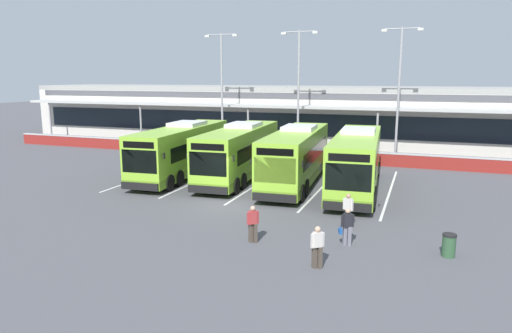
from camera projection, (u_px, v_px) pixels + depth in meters
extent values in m
plane|color=#4C4C51|center=(228.00, 203.00, 26.01)|extent=(200.00, 200.00, 0.00)
cube|color=beige|center=(326.00, 117.00, 50.38)|extent=(70.00, 10.00, 5.50)
cube|color=#19232D|center=(316.00, 125.00, 45.83)|extent=(66.00, 0.08, 2.20)
cube|color=#4C4C51|center=(317.00, 96.00, 45.28)|extent=(68.00, 0.08, 0.60)
cube|color=beige|center=(313.00, 107.00, 44.11)|extent=(67.00, 3.00, 0.24)
cube|color=gray|center=(327.00, 89.00, 49.80)|extent=(70.00, 10.00, 0.50)
cylinder|color=#999999|center=(50.00, 120.00, 53.86)|extent=(0.20, 0.20, 4.20)
cylinder|color=#999999|center=(141.00, 123.00, 49.68)|extent=(0.20, 0.20, 4.20)
cylinder|color=#999999|center=(248.00, 128.00, 45.49)|extent=(0.20, 0.20, 4.20)
cylinder|color=#999999|center=(377.00, 133.00, 41.31)|extent=(0.20, 0.20, 4.20)
cube|color=maroon|center=(296.00, 155.00, 39.28)|extent=(60.00, 0.36, 1.00)
cube|color=#B2B2B2|center=(296.00, 148.00, 39.18)|extent=(60.00, 0.40, 0.10)
cube|color=#8CC633|center=(182.00, 149.00, 33.09)|extent=(3.40, 12.15, 3.19)
cube|color=olive|center=(183.00, 167.00, 33.34)|extent=(3.42, 12.17, 0.56)
cube|color=black|center=(184.00, 145.00, 33.42)|extent=(3.26, 9.76, 0.96)
cube|color=black|center=(140.00, 161.00, 27.45)|extent=(2.31, 0.26, 1.40)
cube|color=black|center=(139.00, 145.00, 27.25)|extent=(2.05, 0.23, 0.40)
cube|color=silver|center=(187.00, 124.00, 33.70)|extent=(2.24, 2.94, 0.28)
cube|color=black|center=(140.00, 186.00, 27.63)|extent=(2.46, 0.33, 0.44)
cube|color=black|center=(164.00, 156.00, 27.32)|extent=(0.09, 0.13, 0.36)
cube|color=black|center=(121.00, 154.00, 28.10)|extent=(0.09, 0.13, 0.36)
cylinder|color=black|center=(220.00, 158.00, 37.37)|extent=(0.39, 1.06, 1.04)
cylinder|color=black|center=(193.00, 157.00, 38.02)|extent=(0.39, 1.06, 1.04)
cylinder|color=black|center=(179.00, 178.00, 30.01)|extent=(0.39, 1.06, 1.04)
cylinder|color=black|center=(146.00, 176.00, 30.66)|extent=(0.39, 1.06, 1.04)
cylinder|color=black|center=(169.00, 183.00, 28.69)|extent=(0.39, 1.06, 1.04)
cylinder|color=black|center=(135.00, 181.00, 29.34)|extent=(0.39, 1.06, 1.04)
cube|color=#8CC633|center=(240.00, 151.00, 32.27)|extent=(3.40, 12.15, 3.19)
cube|color=olive|center=(240.00, 169.00, 32.52)|extent=(3.42, 12.17, 0.56)
cube|color=black|center=(241.00, 147.00, 32.60)|extent=(3.26, 9.76, 0.96)
cube|color=black|center=(208.00, 164.00, 26.63)|extent=(2.31, 0.26, 1.40)
cube|color=black|center=(208.00, 147.00, 26.43)|extent=(2.05, 0.23, 0.40)
cube|color=silver|center=(244.00, 125.00, 32.88)|extent=(2.24, 2.94, 0.28)
cube|color=black|center=(208.00, 190.00, 26.81)|extent=(2.46, 0.33, 0.44)
cube|color=black|center=(234.00, 158.00, 26.50)|extent=(0.09, 0.13, 0.36)
cube|color=black|center=(187.00, 156.00, 27.29)|extent=(0.09, 0.13, 0.36)
cylinder|color=black|center=(272.00, 160.00, 36.55)|extent=(0.39, 1.06, 1.04)
cylinder|color=black|center=(243.00, 159.00, 37.20)|extent=(0.39, 1.06, 1.04)
cylinder|color=black|center=(242.00, 181.00, 29.19)|extent=(0.39, 1.06, 1.04)
cylinder|color=black|center=(207.00, 179.00, 29.84)|extent=(0.39, 1.06, 1.04)
cylinder|color=black|center=(235.00, 186.00, 27.87)|extent=(0.39, 1.06, 1.04)
cylinder|color=black|center=(199.00, 183.00, 28.52)|extent=(0.39, 1.06, 1.04)
cube|color=#8CC633|center=(296.00, 155.00, 30.49)|extent=(3.40, 12.15, 3.19)
cube|color=olive|center=(296.00, 175.00, 30.74)|extent=(3.42, 12.17, 0.56)
cube|color=black|center=(297.00, 151.00, 30.82)|extent=(3.26, 9.76, 0.96)
cube|color=black|center=(275.00, 170.00, 24.85)|extent=(2.31, 0.26, 1.40)
cube|color=black|center=(275.00, 152.00, 24.65)|extent=(2.05, 0.23, 0.40)
cube|color=silver|center=(299.00, 128.00, 31.10)|extent=(2.24, 2.94, 0.28)
cube|color=black|center=(274.00, 198.00, 25.03)|extent=(2.46, 0.33, 0.44)
cube|color=black|center=(303.00, 164.00, 24.71)|extent=(0.09, 0.13, 0.36)
cube|color=black|center=(251.00, 161.00, 25.50)|extent=(0.09, 0.13, 0.36)
cylinder|color=black|center=(323.00, 164.00, 34.77)|extent=(0.39, 1.06, 1.04)
cylinder|color=black|center=(292.00, 163.00, 35.42)|extent=(0.39, 1.06, 1.04)
cylinder|color=black|center=(305.00, 188.00, 27.41)|extent=(0.39, 1.06, 1.04)
cylinder|color=black|center=(266.00, 185.00, 28.06)|extent=(0.39, 1.06, 1.04)
cylinder|color=black|center=(301.00, 193.00, 26.09)|extent=(0.39, 1.06, 1.04)
cylinder|color=black|center=(260.00, 191.00, 26.73)|extent=(0.39, 1.06, 1.04)
cube|color=#8CC633|center=(356.00, 160.00, 28.74)|extent=(3.40, 12.15, 3.19)
cube|color=olive|center=(356.00, 181.00, 28.99)|extent=(3.42, 12.17, 0.56)
cube|color=black|center=(357.00, 155.00, 29.07)|extent=(3.26, 9.76, 0.96)
cube|color=black|center=(348.00, 177.00, 23.10)|extent=(2.31, 0.26, 1.40)
cube|color=black|center=(349.00, 158.00, 22.90)|extent=(2.05, 0.23, 0.40)
cube|color=silver|center=(359.00, 131.00, 29.35)|extent=(2.24, 2.94, 0.28)
cube|color=black|center=(347.00, 207.00, 23.28)|extent=(2.46, 0.33, 0.44)
cube|color=black|center=(379.00, 171.00, 22.97)|extent=(0.09, 0.13, 0.36)
cube|color=black|center=(320.00, 168.00, 23.76)|extent=(0.09, 0.13, 0.36)
cylinder|color=black|center=(377.00, 169.00, 33.02)|extent=(0.39, 1.06, 1.04)
cylinder|color=black|center=(343.00, 167.00, 33.67)|extent=(0.39, 1.06, 1.04)
cylinder|color=black|center=(373.00, 195.00, 25.66)|extent=(0.39, 1.06, 1.04)
cylinder|color=black|center=(330.00, 192.00, 26.31)|extent=(0.39, 1.06, 1.04)
cylinder|color=black|center=(372.00, 202.00, 24.34)|extent=(0.39, 1.06, 1.04)
cylinder|color=black|center=(327.00, 198.00, 24.99)|extent=(0.39, 1.06, 1.04)
cube|color=silver|center=(157.00, 172.00, 34.37)|extent=(0.14, 13.00, 0.01)
cube|color=silver|center=(207.00, 177.00, 32.96)|extent=(0.14, 13.00, 0.01)
cube|color=silver|center=(263.00, 181.00, 31.54)|extent=(0.14, 13.00, 0.01)
cube|color=silver|center=(323.00, 186.00, 30.12)|extent=(0.14, 13.00, 0.01)
cube|color=silver|center=(390.00, 191.00, 28.70)|extent=(0.14, 13.00, 0.01)
cube|color=slate|center=(345.00, 235.00, 19.45)|extent=(0.20, 0.22, 0.84)
cube|color=slate|center=(349.00, 236.00, 19.34)|extent=(0.20, 0.22, 0.84)
cube|color=black|center=(348.00, 220.00, 19.26)|extent=(0.40, 0.34, 0.56)
cube|color=black|center=(342.00, 221.00, 19.25)|extent=(0.12, 0.13, 0.54)
cube|color=black|center=(353.00, 220.00, 19.28)|extent=(0.12, 0.13, 0.54)
sphere|color=tan|center=(348.00, 211.00, 19.19)|extent=(0.22, 0.22, 0.22)
cube|color=#194C9E|center=(340.00, 231.00, 19.36)|extent=(0.22, 0.30, 0.22)
cylinder|color=#194C9E|center=(340.00, 227.00, 19.32)|extent=(0.02, 0.02, 0.16)
cube|color=#4C4238|center=(251.00, 233.00, 19.78)|extent=(0.23, 0.23, 0.84)
cube|color=#4C4238|center=(255.00, 233.00, 19.74)|extent=(0.23, 0.23, 0.84)
cube|color=#B23838|center=(253.00, 217.00, 19.63)|extent=(0.39, 0.40, 0.56)
cube|color=#B23838|center=(248.00, 219.00, 19.54)|extent=(0.13, 0.13, 0.54)
cube|color=#B23838|center=(258.00, 217.00, 19.73)|extent=(0.13, 0.13, 0.54)
sphere|color=tan|center=(253.00, 208.00, 19.55)|extent=(0.22, 0.22, 0.22)
cube|color=black|center=(347.00, 218.00, 21.92)|extent=(0.21, 0.22, 0.84)
cube|color=black|center=(348.00, 219.00, 21.72)|extent=(0.21, 0.22, 0.84)
cube|color=silver|center=(348.00, 204.00, 21.68)|extent=(0.40, 0.35, 0.56)
cube|color=silver|center=(344.00, 204.00, 21.85)|extent=(0.13, 0.13, 0.54)
cube|color=silver|center=(352.00, 205.00, 21.53)|extent=(0.13, 0.13, 0.54)
sphere|color=tan|center=(349.00, 196.00, 21.61)|extent=(0.22, 0.22, 0.22)
cube|color=#4C4238|center=(314.00, 257.00, 17.10)|extent=(0.23, 0.23, 0.84)
cube|color=#4C4238|center=(320.00, 258.00, 17.06)|extent=(0.23, 0.23, 0.84)
cube|color=silver|center=(318.00, 239.00, 16.95)|extent=(0.40, 0.39, 0.56)
cube|color=silver|center=(312.00, 241.00, 16.87)|extent=(0.13, 0.13, 0.54)
cube|color=silver|center=(323.00, 239.00, 17.04)|extent=(0.13, 0.13, 0.54)
sphere|color=tan|center=(318.00, 229.00, 16.87)|extent=(0.22, 0.22, 0.22)
cylinder|color=#9E9EA3|center=(222.00, 93.00, 43.54)|extent=(0.20, 0.20, 11.00)
cylinder|color=#9E9EA3|center=(221.00, 35.00, 42.52)|extent=(2.80, 0.10, 0.10)
cube|color=silver|center=(207.00, 36.00, 43.01)|extent=(0.44, 0.28, 0.20)
cube|color=silver|center=(235.00, 35.00, 42.06)|extent=(0.44, 0.28, 0.20)
cylinder|color=#9E9EA3|center=(298.00, 94.00, 40.79)|extent=(0.20, 0.20, 11.00)
cylinder|color=#9E9EA3|center=(299.00, 32.00, 39.77)|extent=(2.80, 0.10, 0.10)
cube|color=silver|center=(284.00, 33.00, 40.26)|extent=(0.44, 0.28, 0.20)
cube|color=silver|center=(315.00, 32.00, 39.31)|extent=(0.44, 0.28, 0.20)
cylinder|color=#9E9EA3|center=(398.00, 95.00, 38.23)|extent=(0.20, 0.20, 11.00)
cylinder|color=#9E9EA3|center=(402.00, 29.00, 37.21)|extent=(2.80, 0.10, 0.10)
cube|color=silver|center=(384.00, 30.00, 37.70)|extent=(0.44, 0.28, 0.20)
cube|color=silver|center=(421.00, 29.00, 36.76)|extent=(0.44, 0.28, 0.20)
cylinder|color=#2D5133|center=(449.00, 246.00, 18.18)|extent=(0.52, 0.52, 0.85)
cylinder|color=black|center=(450.00, 235.00, 18.10)|extent=(0.54, 0.54, 0.08)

